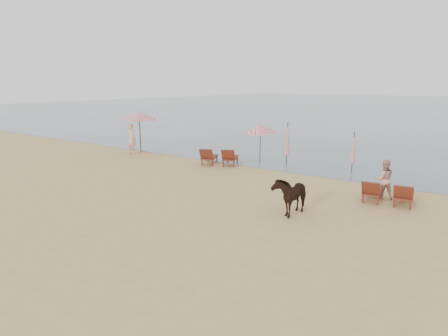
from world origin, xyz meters
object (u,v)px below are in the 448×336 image
(lounger_cluster_right, at_px, (388,192))
(umbrella_closed_left, at_px, (287,139))
(umbrella_open_left_b, at_px, (261,129))
(umbrella_closed_right, at_px, (353,148))
(cow, at_px, (291,194))
(beachgoer_right_a, at_px, (384,179))
(umbrella_open_left_a, at_px, (139,116))
(lounger_cluster_left, at_px, (219,157))
(beachgoer_left, at_px, (132,139))

(lounger_cluster_right, height_order, umbrella_closed_left, umbrella_closed_left)
(umbrella_open_left_b, height_order, umbrella_closed_right, umbrella_open_left_b)
(cow, distance_m, beachgoer_right_a, 4.23)
(umbrella_open_left_a, bearing_deg, beachgoer_right_a, -15.97)
(lounger_cluster_left, distance_m, beachgoer_right_a, 8.93)
(umbrella_closed_left, height_order, cow, umbrella_closed_left)
(umbrella_closed_left, relative_size, beachgoer_right_a, 1.52)
(lounger_cluster_left, distance_m, umbrella_closed_right, 6.97)
(umbrella_closed_left, height_order, umbrella_closed_right, umbrella_closed_left)
(lounger_cluster_right, relative_size, cow, 1.19)
(beachgoer_right_a, bearing_deg, lounger_cluster_right, 87.70)
(lounger_cluster_left, height_order, beachgoer_right_a, beachgoer_right_a)
(beachgoer_left, bearing_deg, lounger_cluster_right, 174.64)
(umbrella_open_left_b, bearing_deg, beachgoer_left, -156.46)
(umbrella_closed_left, relative_size, umbrella_closed_right, 1.16)
(umbrella_open_left_a, distance_m, umbrella_open_left_b, 8.13)
(umbrella_open_left_b, height_order, umbrella_closed_left, umbrella_closed_left)
(lounger_cluster_left, relative_size, umbrella_open_left_a, 0.93)
(umbrella_closed_left, xyz_separation_m, beachgoer_right_a, (5.77, -3.49, -0.68))
(umbrella_closed_left, bearing_deg, beachgoer_left, -165.07)
(beachgoer_left, bearing_deg, umbrella_open_left_b, -164.21)
(lounger_cluster_right, bearing_deg, lounger_cluster_left, 161.60)
(beachgoer_right_a, bearing_deg, cow, 28.30)
(lounger_cluster_left, xyz_separation_m, umbrella_open_left_a, (-6.43, 0.20, 1.91))
(lounger_cluster_left, xyz_separation_m, umbrella_closed_right, (6.52, 2.34, 0.80))
(lounger_cluster_right, distance_m, umbrella_closed_left, 7.34)
(lounger_cluster_left, height_order, lounger_cluster_right, lounger_cluster_left)
(lounger_cluster_left, bearing_deg, umbrella_open_left_a, 153.35)
(umbrella_open_left_b, height_order, beachgoer_left, umbrella_open_left_b)
(lounger_cluster_right, bearing_deg, beachgoer_left, 168.13)
(umbrella_open_left_a, distance_m, umbrella_closed_right, 13.17)
(umbrella_closed_left, height_order, beachgoer_right_a, umbrella_closed_left)
(beachgoer_left, distance_m, beachgoer_right_a, 15.36)
(cow, bearing_deg, beachgoer_right_a, 59.93)
(lounger_cluster_left, bearing_deg, beachgoer_left, 159.09)
(lounger_cluster_right, distance_m, cow, 3.96)
(beachgoer_right_a, bearing_deg, umbrella_closed_left, -61.18)
(umbrella_closed_right, bearing_deg, cow, -89.45)
(umbrella_open_left_b, relative_size, beachgoer_left, 1.17)
(cow, distance_m, beachgoer_left, 13.87)
(umbrella_closed_left, distance_m, beachgoer_left, 9.91)
(umbrella_open_left_b, relative_size, umbrella_closed_left, 0.94)
(beachgoer_left, bearing_deg, umbrella_open_left_a, -97.91)
(umbrella_open_left_b, relative_size, umbrella_closed_right, 1.09)
(umbrella_open_left_b, relative_size, beachgoer_right_a, 1.43)
(lounger_cluster_left, height_order, umbrella_closed_right, umbrella_closed_right)
(umbrella_closed_right, distance_m, beachgoer_right_a, 4.40)
(beachgoer_left, xyz_separation_m, beachgoer_right_a, (15.33, -0.94, -0.17))
(umbrella_open_left_a, xyz_separation_m, umbrella_closed_left, (9.47, 1.90, -0.91))
(lounger_cluster_left, relative_size, beachgoer_left, 1.29)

